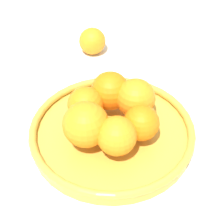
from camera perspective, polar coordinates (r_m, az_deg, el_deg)
The scene contains 4 objects.
ground_plane at distance 0.72m, azimuth -0.00°, elevation -4.00°, with size 4.00×4.00×0.00m, color silver.
fruit_bowl at distance 0.70m, azimuth -0.00°, elevation -3.09°, with size 0.31×0.31×0.03m.
orange_pile at distance 0.67m, azimuth -0.21°, elevation 0.07°, with size 0.18×0.17×0.08m.
stray_orange at distance 0.93m, azimuth -3.01°, elevation 10.74°, with size 0.06×0.06×0.06m, color orange.
Camera 1 is at (0.48, 0.08, 0.52)m, focal length 60.00 mm.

